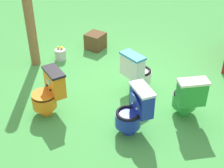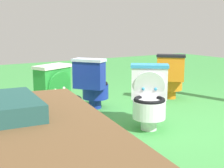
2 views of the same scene
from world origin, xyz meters
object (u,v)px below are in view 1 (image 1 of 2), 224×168
Objects in this scene: lemon_bucket at (60,54)px; toilet_white at (137,71)px; wooden_post at (29,13)px; small_crate at (95,41)px; toilet_blue at (134,110)px; toilet_green at (188,97)px; toilet_orange at (49,92)px.

toilet_white is at bearing 67.22° from lemon_bucket.
wooden_post reaches higher than lemon_bucket.
small_crate is 0.84m from lemon_bucket.
toilet_blue is at bearing 28.33° from small_crate.
wooden_post is (-0.96, -2.96, 0.68)m from toilet_green.
wooden_post is 1.06m from lemon_bucket.
wooden_post is at bearing 138.65° from toilet_green.
toilet_white is 1.00× the size of toilet_orange.
toilet_white is 2.00× the size of small_crate.
lemon_bucket is at bearing 130.66° from toilet_green.
toilet_green is 2.84m from lemon_bucket.
toilet_green is at bearing -124.53° from toilet_orange.
wooden_post is (-1.48, -2.25, 0.68)m from toilet_blue.
small_crate is 1.31× the size of lemon_bucket.
toilet_green is (0.53, 0.87, 0.00)m from toilet_white.
lemon_bucket is at bearing -28.73° from toilet_orange.
wooden_post is (-0.42, -2.09, 0.68)m from toilet_white.
lemon_bucket is (-0.71, -1.68, -0.26)m from toilet_white.
toilet_blue reaches higher than small_crate.
toilet_white is 1.00× the size of toilet_green.
toilet_white is 0.35× the size of wooden_post.
toilet_green is at bearing -89.83° from toilet_blue.
small_crate reaches higher than lemon_bucket.
wooden_post is 1.59m from small_crate.
toilet_green is 1.00× the size of toilet_blue.
toilet_orange and toilet_blue have the same top height.
toilet_orange is 1.00× the size of toilet_blue.
toilet_green is 0.88m from toilet_blue.
wooden_post reaches higher than toilet_blue.
toilet_green is 2.63× the size of lemon_bucket.
toilet_orange is 2.09m from toilet_green.
toilet_white is 1.51m from toilet_orange.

